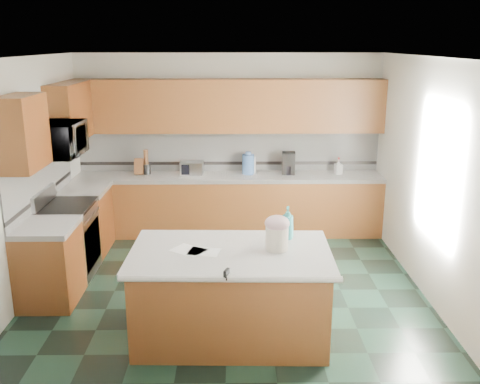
{
  "coord_description": "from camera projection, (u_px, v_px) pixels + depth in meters",
  "views": [
    {
      "loc": [
        0.08,
        -5.81,
        2.86
      ],
      "look_at": [
        0.15,
        0.35,
        1.12
      ],
      "focal_mm": 40.0,
      "sensor_mm": 36.0,
      "label": 1
    }
  ],
  "objects": [
    {
      "name": "back_upper_cab",
      "position": [
        228.0,
        106.0,
        7.89
      ],
      "size": [
        4.6,
        0.33,
        0.78
      ],
      "primitive_type": "cube",
      "color": "#4B200A",
      "rests_on": "wall_back"
    },
    {
      "name": "left_counter_rear",
      "position": [
        83.0,
        190.0,
        7.34
      ],
      "size": [
        0.64,
        0.82,
        0.06
      ],
      "primitive_type": "cube",
      "color": "white",
      "rests_on": "left_base_cab_rear"
    },
    {
      "name": "water_jug",
      "position": [
        248.0,
        164.0,
        8.06
      ],
      "size": [
        0.18,
        0.18,
        0.3
      ],
      "primitive_type": "cylinder",
      "color": "#456CB0",
      "rests_on": "back_countertop"
    },
    {
      "name": "back_accent_band",
      "position": [
        229.0,
        163.0,
        8.28
      ],
      "size": [
        4.6,
        0.01,
        0.05
      ],
      "primitive_type": "cube",
      "color": "black",
      "rests_on": "back_countertop"
    },
    {
      "name": "left_backsplash",
      "position": [
        41.0,
        179.0,
        6.54
      ],
      "size": [
        0.02,
        2.3,
        0.63
      ],
      "primitive_type": "cube",
      "color": "silver",
      "rests_on": "wall_left"
    },
    {
      "name": "range_handle",
      "position": [
        92.0,
        216.0,
        6.62
      ],
      "size": [
        0.02,
        0.66,
        0.02
      ],
      "primitive_type": "cylinder",
      "rotation": [
        1.57,
        0.0,
        0.0
      ],
      "color": "#B7B7BC",
      "rests_on": "range_body"
    },
    {
      "name": "treat_jar_lid",
      "position": [
        277.0,
        223.0,
        5.1
      ],
      "size": [
        0.24,
        0.24,
        0.15
      ],
      "primitive_type": "ellipsoid",
      "color": "#CAA1AC",
      "rests_on": "treat_jar"
    },
    {
      "name": "island_top",
      "position": [
        230.0,
        253.0,
        5.15
      ],
      "size": [
        1.96,
        1.19,
        0.06
      ],
      "primitive_type": "cube",
      "rotation": [
        0.0,
        0.0,
        -0.02
      ],
      "color": "white",
      "rests_on": "island_base"
    },
    {
      "name": "left_upper_cab_rear",
      "position": [
        70.0,
        112.0,
        7.19
      ],
      "size": [
        0.33,
        1.09,
        0.78
      ],
      "primitive_type": "cube",
      "color": "#4B200A",
      "rests_on": "wall_left"
    },
    {
      "name": "window_light_proxy",
      "position": [
        438.0,
        172.0,
        5.79
      ],
      "size": [
        0.02,
        1.4,
        1.1
      ],
      "primitive_type": "cube",
      "color": "white",
      "rests_on": "wall_right"
    },
    {
      "name": "left_counter_front",
      "position": [
        45.0,
        227.0,
        5.87
      ],
      "size": [
        0.64,
        0.72,
        0.06
      ],
      "primitive_type": "cube",
      "color": "white",
      "rests_on": "left_base_cab_front"
    },
    {
      "name": "range_cooktop",
      "position": [
        66.0,
        206.0,
        6.58
      ],
      "size": [
        0.62,
        0.78,
        0.04
      ],
      "primitive_type": "cube",
      "color": "black",
      "rests_on": "range_body"
    },
    {
      "name": "wall_front",
      "position": [
        223.0,
        264.0,
        3.77
      ],
      "size": [
        4.6,
        0.04,
        2.7
      ],
      "primitive_type": "cube",
      "color": "white",
      "rests_on": "ground"
    },
    {
      "name": "range_oven_door",
      "position": [
        92.0,
        244.0,
        6.72
      ],
      "size": [
        0.02,
        0.68,
        0.55
      ],
      "primitive_type": "cube",
      "color": "black",
      "rests_on": "range_body"
    },
    {
      "name": "toaster_oven_door",
      "position": [
        191.0,
        170.0,
        7.95
      ],
      "size": [
        0.3,
        0.01,
        0.15
      ],
      "primitive_type": "cube",
      "color": "black",
      "rests_on": "toaster_oven"
    },
    {
      "name": "toaster_oven",
      "position": [
        192.0,
        168.0,
        8.06
      ],
      "size": [
        0.35,
        0.24,
        0.19
      ],
      "primitive_type": "cube",
      "rotation": [
        0.0,
        0.0,
        -0.04
      ],
      "color": "#B7B7BC",
      "rests_on": "back_countertop"
    },
    {
      "name": "left_upper_cab_front",
      "position": [
        22.0,
        133.0,
        5.59
      ],
      "size": [
        0.33,
        0.72,
        0.78
      ],
      "primitive_type": "cube",
      "color": "#4B200A",
      "rests_on": "wall_left"
    },
    {
      "name": "floor",
      "position": [
        228.0,
        290.0,
        6.37
      ],
      "size": [
        4.6,
        4.6,
        0.0
      ],
      "primitive_type": "plane",
      "color": "black",
      "rests_on": "ground"
    },
    {
      "name": "range_backguard",
      "position": [
        44.0,
        197.0,
        6.55
      ],
      "size": [
        0.06,
        0.76,
        0.18
      ],
      "primitive_type": "cube",
      "color": "#B7B7BC",
      "rests_on": "range_body"
    },
    {
      "name": "treat_jar_knob_end_r",
      "position": [
        281.0,
        218.0,
        5.09
      ],
      "size": [
        0.04,
        0.04,
        0.04
      ],
      "primitive_type": "sphere",
      "color": "tan",
      "rests_on": "treat_jar_lid"
    },
    {
      "name": "wall_left",
      "position": [
        20.0,
        181.0,
        5.97
      ],
      "size": [
        0.04,
        4.6,
        2.7
      ],
      "primitive_type": "cube",
      "color": "white",
      "rests_on": "ground"
    },
    {
      "name": "treat_jar",
      "position": [
        277.0,
        238.0,
        5.14
      ],
      "size": [
        0.29,
        0.29,
        0.23
      ],
      "primitive_type": "cylinder",
      "rotation": [
        0.0,
        0.0,
        -0.41
      ],
      "color": "beige",
      "rests_on": "island_top"
    },
    {
      "name": "clamp_handle",
      "position": [
        227.0,
        278.0,
        4.56
      ],
      "size": [
        0.01,
        0.06,
        0.01
      ],
      "primitive_type": "cylinder",
      "rotation": [
        1.57,
        0.0,
        0.0
      ],
      "color": "black",
      "rests_on": "island_top"
    },
    {
      "name": "paper_sheet_b",
      "position": [
        188.0,
        250.0,
        5.15
      ],
      "size": [
        0.39,
        0.37,
        0.0
      ],
      "primitive_type": "cube",
      "rotation": [
        0.0,
        0.0,
        -0.6
      ],
      "color": "white",
      "rests_on": "island_top"
    },
    {
      "name": "left_base_cab_front",
      "position": [
        49.0,
        266.0,
        6.0
      ],
      "size": [
        0.6,
        0.72,
        0.86
      ],
      "primitive_type": "cube",
      "color": "#4B200A",
      "rests_on": "ground"
    },
    {
      "name": "coffee_carafe",
      "position": [
        289.0,
        170.0,
        8.06
      ],
      "size": [
        0.14,
        0.14,
        0.14
      ],
      "primitive_type": "cylinder",
      "color": "black",
      "rests_on": "back_countertop"
    },
    {
      "name": "paper_towel",
      "position": [
        252.0,
        165.0,
        8.11
      ],
      "size": [
        0.12,
        0.12,
        0.27
      ],
      "primitive_type": "cylinder",
      "color": "white",
      "rests_on": "back_countertop"
    },
    {
      "name": "utensil_crock",
      "position": [
        147.0,
        169.0,
        8.08
      ],
      "size": [
        0.12,
        0.12,
        0.15
      ],
      "primitive_type": "cylinder",
      "color": "black",
      "rests_on": "back_countertop"
    },
    {
      "name": "paper_towel_base",
      "position": [
        252.0,
        173.0,
        8.14
      ],
      "size": [
        0.18,
        0.18,
        0.01
      ],
      "primitive_type": "cylinder",
      "color": "#B7B7BC",
      "rests_on": "back_countertop"
    },
    {
      "name": "utensil_bundle",
      "position": [
        146.0,
        157.0,
        8.03
      ],
      "size": [
        0.07,
        0.07,
        0.22
      ],
      "primitive_type": "cylinder",
      "color": "#472814",
      "rests_on": "utensil_crock"
    },
    {
      "name": "knife_block",
      "position": [
        139.0,
        167.0,
        8.04
      ],
      "size": [
        0.13,
        0.18,
        0.26
      ],
      "primitive_type": "cube",
      "rotation": [
        -0.31,
        0.0,
        -0.01
      ],
      "color": "#472814",
      "rests_on": "back_countertop"
    },
    {
      "name": "clamp_body",
      "position": [
        227.0,
        274.0,
        4.61
      ],
      "size": [
        0.06,
        0.09,
        0.08
      ],
      "primitive_type": "cube",
      "rotation": [
        0.0,
        0.0,
        -0.37
      ],
      "color": "black",
      "rests_on": "island_top"
    },
    {
      "name": "paper_sheet_a",
      "position": [
        204.0,
        252.0,
        5.11
      ],
      "size": [
        0.33,
        0.27,
        0.0
      ],
      "primitive_type": "cube",
      "rotation": [
        0.0,
        0.0,
        -0.2
      ],
      "color": "white",
      "rests_on": "island_top"
    },
    {
      "name": "left_accent_band",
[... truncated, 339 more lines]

